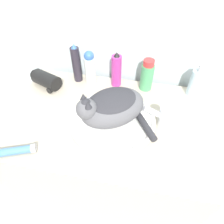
{
  "coord_description": "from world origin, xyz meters",
  "views": [
    {
      "loc": [
        0.15,
        -0.3,
        1.57
      ],
      "look_at": [
        0.04,
        0.26,
        0.98
      ],
      "focal_mm": 32.0,
      "sensor_mm": 36.0,
      "label": 1
    }
  ],
  "objects_px": {
    "mouthwash_bottle": "(147,75)",
    "faucet": "(162,116)",
    "soap_pump_bottle": "(195,83)",
    "hair_dryer": "(47,80)",
    "cream_tube": "(15,151)",
    "hairspray_can_black": "(76,64)",
    "spray_bottle_trigger": "(116,70)",
    "lotion_bottle_white": "(90,67)",
    "cat": "(111,106)"
  },
  "relations": [
    {
      "from": "soap_pump_bottle",
      "to": "cream_tube",
      "type": "xyz_separation_m",
      "value": [
        -0.71,
        -0.51,
        -0.06
      ]
    },
    {
      "from": "lotion_bottle_white",
      "to": "spray_bottle_trigger",
      "type": "bearing_deg",
      "value": 0.0
    },
    {
      "from": "faucet",
      "to": "spray_bottle_trigger",
      "type": "xyz_separation_m",
      "value": [
        -0.24,
        0.25,
        0.03
      ]
    },
    {
      "from": "faucet",
      "to": "lotion_bottle_white",
      "type": "bearing_deg",
      "value": -42.64
    },
    {
      "from": "hairspray_can_black",
      "to": "mouthwash_bottle",
      "type": "relative_size",
      "value": 1.27
    },
    {
      "from": "cream_tube",
      "to": "hair_dryer",
      "type": "distance_m",
      "value": 0.43
    },
    {
      "from": "hairspray_can_black",
      "to": "faucet",
      "type": "bearing_deg",
      "value": -28.32
    },
    {
      "from": "hairspray_can_black",
      "to": "mouthwash_bottle",
      "type": "distance_m",
      "value": 0.37
    },
    {
      "from": "soap_pump_bottle",
      "to": "mouthwash_bottle",
      "type": "bearing_deg",
      "value": 180.0
    },
    {
      "from": "faucet",
      "to": "soap_pump_bottle",
      "type": "xyz_separation_m",
      "value": [
        0.15,
        0.25,
        0.01
      ]
    },
    {
      "from": "soap_pump_bottle",
      "to": "mouthwash_bottle",
      "type": "height_order",
      "value": "soap_pump_bottle"
    },
    {
      "from": "lotion_bottle_white",
      "to": "hair_dryer",
      "type": "relative_size",
      "value": 1.02
    },
    {
      "from": "soap_pump_bottle",
      "to": "cream_tube",
      "type": "bearing_deg",
      "value": -144.35
    },
    {
      "from": "hair_dryer",
      "to": "lotion_bottle_white",
      "type": "bearing_deg",
      "value": -137.84
    },
    {
      "from": "faucet",
      "to": "cream_tube",
      "type": "height_order",
      "value": "faucet"
    },
    {
      "from": "soap_pump_bottle",
      "to": "cream_tube",
      "type": "height_order",
      "value": "soap_pump_bottle"
    },
    {
      "from": "lotion_bottle_white",
      "to": "cream_tube",
      "type": "relative_size",
      "value": 1.09
    },
    {
      "from": "lotion_bottle_white",
      "to": "cat",
      "type": "bearing_deg",
      "value": -59.08
    },
    {
      "from": "cat",
      "to": "hair_dryer",
      "type": "distance_m",
      "value": 0.45
    },
    {
      "from": "mouthwash_bottle",
      "to": "hair_dryer",
      "type": "relative_size",
      "value": 0.95
    },
    {
      "from": "lotion_bottle_white",
      "to": "hairspray_can_black",
      "type": "distance_m",
      "value": 0.07
    },
    {
      "from": "cream_tube",
      "to": "hairspray_can_black",
      "type": "bearing_deg",
      "value": 79.45
    },
    {
      "from": "cat",
      "to": "hair_dryer",
      "type": "xyz_separation_m",
      "value": [
        -0.39,
        0.2,
        -0.08
      ]
    },
    {
      "from": "faucet",
      "to": "spray_bottle_trigger",
      "type": "height_order",
      "value": "spray_bottle_trigger"
    },
    {
      "from": "spray_bottle_trigger",
      "to": "lotion_bottle_white",
      "type": "xyz_separation_m",
      "value": [
        -0.14,
        0.0,
        0.0
      ]
    },
    {
      "from": "hairspray_can_black",
      "to": "soap_pump_bottle",
      "type": "xyz_separation_m",
      "value": [
        0.61,
        0.0,
        -0.03
      ]
    },
    {
      "from": "soap_pump_bottle",
      "to": "hair_dryer",
      "type": "relative_size",
      "value": 0.98
    },
    {
      "from": "soap_pump_bottle",
      "to": "hair_dryer",
      "type": "bearing_deg",
      "value": -173.6
    },
    {
      "from": "lotion_bottle_white",
      "to": "soap_pump_bottle",
      "type": "distance_m",
      "value": 0.54
    },
    {
      "from": "spray_bottle_trigger",
      "to": "cat",
      "type": "bearing_deg",
      "value": -83.54
    },
    {
      "from": "faucet",
      "to": "spray_bottle_trigger",
      "type": "relative_size",
      "value": 0.64
    },
    {
      "from": "faucet",
      "to": "soap_pump_bottle",
      "type": "bearing_deg",
      "value": -131.8
    },
    {
      "from": "hair_dryer",
      "to": "faucet",
      "type": "bearing_deg",
      "value": -174.09
    },
    {
      "from": "lotion_bottle_white",
      "to": "mouthwash_bottle",
      "type": "height_order",
      "value": "lotion_bottle_white"
    },
    {
      "from": "soap_pump_bottle",
      "to": "hair_dryer",
      "type": "xyz_separation_m",
      "value": [
        -0.76,
        -0.08,
        -0.03
      ]
    },
    {
      "from": "faucet",
      "to": "spray_bottle_trigger",
      "type": "distance_m",
      "value": 0.35
    },
    {
      "from": "spray_bottle_trigger",
      "to": "lotion_bottle_white",
      "type": "relative_size",
      "value": 1.06
    },
    {
      "from": "spray_bottle_trigger",
      "to": "hairspray_can_black",
      "type": "bearing_deg",
      "value": 180.0
    },
    {
      "from": "hairspray_can_black",
      "to": "hair_dryer",
      "type": "relative_size",
      "value": 1.2
    },
    {
      "from": "spray_bottle_trigger",
      "to": "mouthwash_bottle",
      "type": "distance_m",
      "value": 0.16
    },
    {
      "from": "cat",
      "to": "spray_bottle_trigger",
      "type": "height_order",
      "value": "cat"
    },
    {
      "from": "lotion_bottle_white",
      "to": "hairspray_can_black",
      "type": "relative_size",
      "value": 0.85
    },
    {
      "from": "mouthwash_bottle",
      "to": "cat",
      "type": "bearing_deg",
      "value": -113.54
    },
    {
      "from": "soap_pump_bottle",
      "to": "cat",
      "type": "bearing_deg",
      "value": -141.68
    },
    {
      "from": "faucet",
      "to": "hair_dryer",
      "type": "bearing_deg",
      "value": -24.99
    },
    {
      "from": "mouthwash_bottle",
      "to": "faucet",
      "type": "bearing_deg",
      "value": -70.76
    },
    {
      "from": "hair_dryer",
      "to": "cat",
      "type": "bearing_deg",
      "value": 173.44
    },
    {
      "from": "hairspray_can_black",
      "to": "cream_tube",
      "type": "distance_m",
      "value": 0.52
    },
    {
      "from": "faucet",
      "to": "hair_dryer",
      "type": "relative_size",
      "value": 0.7
    },
    {
      "from": "cat",
      "to": "soap_pump_bottle",
      "type": "relative_size",
      "value": 2.08
    }
  ]
}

